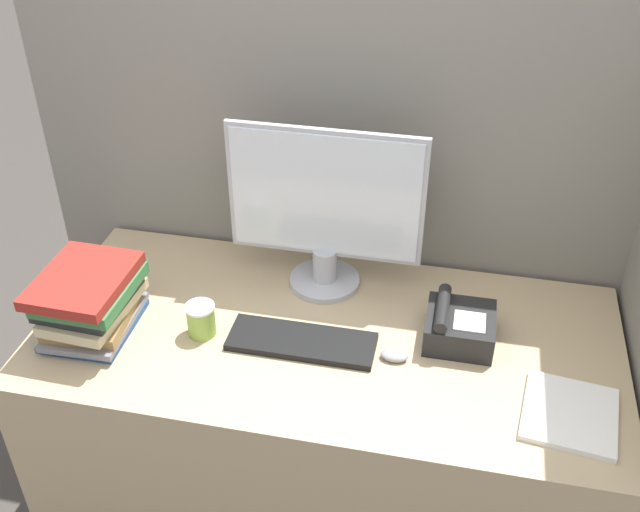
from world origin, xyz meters
The scene contains 9 objects.
cubicle_panel_rear centered at (0.00, 0.82, 0.86)m, with size 2.05×0.04×1.73m.
desk centered at (0.00, 0.39, 0.39)m, with size 1.65×0.79×0.77m.
monitor centered at (-0.05, 0.63, 1.02)m, with size 0.57×0.22×0.52m.
keyboard centered at (-0.06, 0.34, 0.78)m, with size 0.41×0.14×0.02m.
mouse centered at (0.20, 0.33, 0.78)m, with size 0.08×0.05×0.02m.
coffee_cup centered at (-0.34, 0.32, 0.82)m, with size 0.08×0.08×0.10m.
book_stack centered at (-0.65, 0.28, 0.87)m, with size 0.25×0.31×0.19m.
desk_telephone centered at (0.36, 0.45, 0.82)m, with size 0.19×0.19×0.12m.
paper_pile centered at (0.65, 0.21, 0.78)m, with size 0.25×0.27×0.02m.
Camera 1 is at (0.32, -1.18, 2.16)m, focal length 42.00 mm.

